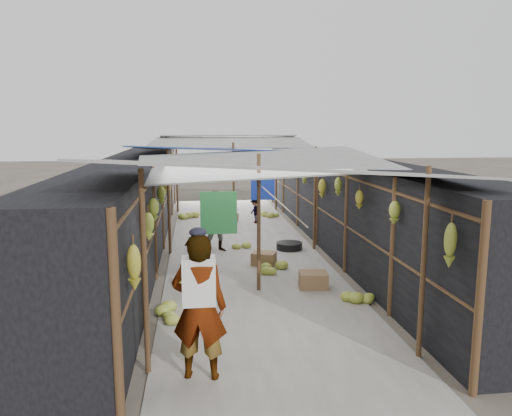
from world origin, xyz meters
name	(u,v)px	position (x,y,z in m)	size (l,w,h in m)	color
ground	(288,365)	(0.00, 0.00, 0.00)	(80.00, 80.00, 0.00)	#6B6356
aisle_slab	(241,246)	(0.00, 6.50, 0.01)	(3.60, 16.00, 0.02)	#9E998E
stall_left	(133,205)	(-2.70, 6.50, 1.15)	(1.40, 15.00, 2.30)	black
stall_right	(344,201)	(2.70, 6.50, 1.15)	(1.40, 15.00, 2.30)	black
crate_near	(264,259)	(0.34, 4.70, 0.15)	(0.51, 0.41, 0.31)	#936C4B
crate_mid	(313,280)	(1.06, 3.00, 0.16)	(0.54, 0.43, 0.32)	#936C4B
crate_back	(230,218)	(-0.06, 9.77, 0.15)	(0.46, 0.38, 0.30)	#936C4B
black_basin	(289,246)	(1.16, 6.02, 0.10)	(0.65, 0.65, 0.20)	black
vendor_elderly	(199,307)	(-1.14, -0.21, 0.92)	(0.67, 0.44, 1.85)	silver
shopper_blue	(218,222)	(-0.63, 6.08, 0.76)	(0.74, 0.58, 1.52)	#1E5298
vendor_seated	(255,211)	(0.71, 9.52, 0.41)	(0.53, 0.31, 0.82)	#47413D
market_canopy	(241,153)	(0.03, 6.84, 2.41)	(5.62, 15.20, 2.77)	brown
hanging_bananas	(238,184)	(-0.11, 6.29, 1.66)	(3.95, 14.02, 0.80)	#A59B2A
floor_bananas	(235,252)	(-0.24, 5.46, 0.13)	(3.68, 9.36, 0.30)	olive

